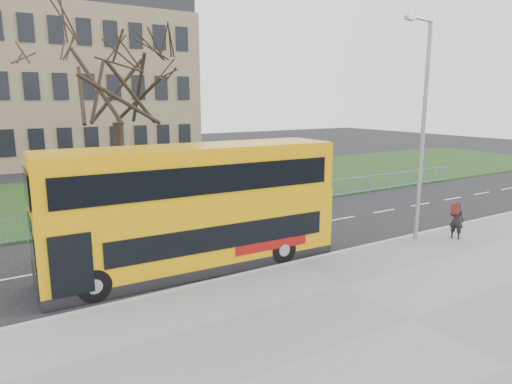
% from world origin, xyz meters
% --- Properties ---
extents(ground, '(120.00, 120.00, 0.00)m').
position_xyz_m(ground, '(0.00, 0.00, 0.00)').
color(ground, black).
rests_on(ground, ground).
extents(pavement, '(80.00, 10.50, 0.12)m').
position_xyz_m(pavement, '(0.00, -6.75, 0.06)').
color(pavement, slate).
rests_on(pavement, ground).
extents(kerb, '(80.00, 0.20, 0.14)m').
position_xyz_m(kerb, '(0.00, -1.55, 0.07)').
color(kerb, '#97989A').
rests_on(kerb, ground).
extents(grass_verge, '(80.00, 15.40, 0.08)m').
position_xyz_m(grass_verge, '(0.00, 14.30, 0.04)').
color(grass_verge, '#1C3915').
rests_on(grass_verge, ground).
extents(guard_railing, '(40.00, 0.12, 1.10)m').
position_xyz_m(guard_railing, '(0.00, 6.60, 0.55)').
color(guard_railing, '#6798B7').
rests_on(guard_railing, ground).
extents(bare_tree, '(7.80, 7.80, 11.15)m').
position_xyz_m(bare_tree, '(-3.00, 10.00, 5.65)').
color(bare_tree, black).
rests_on(bare_tree, grass_verge).
extents(civic_building, '(30.00, 15.00, 14.00)m').
position_xyz_m(civic_building, '(-5.00, 35.00, 7.00)').
color(civic_building, '#7E6D50').
rests_on(civic_building, ground).
extents(yellow_bus, '(10.40, 2.86, 4.32)m').
position_xyz_m(yellow_bus, '(-3.22, 0.11, 2.32)').
color(yellow_bus, '#E39D09').
rests_on(yellow_bus, ground).
extents(pedestrian, '(0.53, 0.66, 1.58)m').
position_xyz_m(pedestrian, '(7.49, -2.85, 0.91)').
color(pedestrian, black).
rests_on(pedestrian, pavement).
extents(street_lamp, '(1.86, 0.49, 8.83)m').
position_xyz_m(street_lamp, '(5.89, -2.02, 4.96)').
color(street_lamp, gray).
rests_on(street_lamp, pavement).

